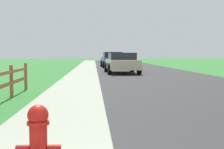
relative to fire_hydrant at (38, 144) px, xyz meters
The scene contains 7 objects.
ground_plane 23.46m from the fire_hydrant, 87.99° to the left, with size 120.00×120.00×0.00m, color #378337.
road_asphalt 25.81m from the fire_hydrant, 80.35° to the left, with size 7.00×66.00×0.01m, color #343434.
curb_concrete 25.54m from the fire_hydrant, 94.89° to the left, with size 6.00×66.00×0.01m, color #ADB49B.
grass_verge 25.71m from the fire_hydrant, 98.22° to the left, with size 5.00×66.00×0.00m, color #378337.
fire_hydrant is the anchor object (origin of this frame).
parked_suv_beige 18.34m from the fire_hydrant, 82.27° to the left, with size 2.27×4.64×1.40m.
parked_car_blue 27.54m from the fire_hydrant, 85.05° to the left, with size 2.25×5.01×1.49m.
Camera 1 is at (-0.27, -1.55, 1.33)m, focal length 50.40 mm.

